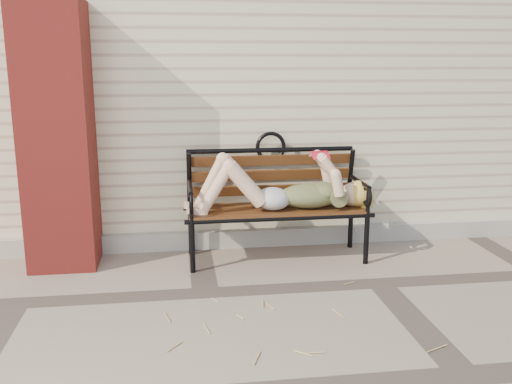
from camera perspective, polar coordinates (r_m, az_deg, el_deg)
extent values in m
plane|color=#7B685E|center=(4.24, 12.25, -8.90)|extent=(80.00, 80.00, 0.00)
cube|color=beige|center=(6.83, 4.04, 12.44)|extent=(8.00, 4.00, 3.00)
cube|color=#ACA69B|center=(5.09, 8.55, -4.15)|extent=(8.00, 0.10, 0.15)
cube|color=maroon|center=(4.55, -19.21, 5.20)|extent=(0.50, 0.50, 2.00)
cylinder|color=black|center=(4.31, -6.39, -5.41)|extent=(0.04, 0.04, 0.41)
cylinder|color=black|center=(4.70, -6.54, -3.84)|extent=(0.04, 0.04, 0.41)
cylinder|color=black|center=(4.55, 10.98, -4.59)|extent=(0.04, 0.04, 0.41)
cylinder|color=black|center=(4.92, 9.44, -3.18)|extent=(0.04, 0.04, 0.41)
cube|color=#502B14|center=(4.51, 2.09, -1.76)|extent=(1.39, 0.45, 0.03)
cylinder|color=black|center=(4.32, 2.56, -2.68)|extent=(1.46, 0.04, 0.04)
cylinder|color=black|center=(4.72, 1.65, -1.35)|extent=(1.46, 0.04, 0.04)
torus|color=black|center=(4.72, 1.48, 4.55)|extent=(0.25, 0.03, 0.25)
ellipsoid|color=#093041|center=(4.51, 5.36, -0.38)|extent=(0.49, 0.28, 0.19)
ellipsoid|color=#093041|center=(4.53, 6.72, 0.06)|extent=(0.24, 0.27, 0.15)
ellipsoid|color=silver|center=(4.46, 1.70, -0.68)|extent=(0.27, 0.31, 0.17)
sphere|color=beige|center=(4.61, 9.69, -0.23)|extent=(0.20, 0.20, 0.20)
ellipsoid|color=gold|center=(4.62, 10.23, -0.16)|extent=(0.23, 0.23, 0.21)
cube|color=#B5142E|center=(4.46, 6.37, 4.00)|extent=(0.13, 0.02, 0.02)
cube|color=#ECE7CD|center=(4.43, 6.49, 3.60)|extent=(0.13, 0.08, 0.05)
cube|color=#ECE7CD|center=(4.50, 6.25, 3.76)|extent=(0.13, 0.08, 0.05)
cube|color=#B5142E|center=(4.43, 6.50, 3.64)|extent=(0.14, 0.09, 0.05)
cube|color=#B5142E|center=(4.51, 6.24, 3.81)|extent=(0.14, 0.09, 0.05)
cylinder|color=tan|center=(3.41, -5.13, -14.15)|extent=(0.13, 0.05, 0.01)
cylinder|color=tan|center=(3.78, -0.91, -11.28)|extent=(0.04, 0.12, 0.01)
cylinder|color=tan|center=(3.89, 23.17, -11.65)|extent=(0.13, 0.02, 0.01)
cylinder|color=tan|center=(4.21, 15.80, -9.18)|extent=(0.08, 0.08, 0.01)
cylinder|color=tan|center=(3.64, 8.31, -12.47)|extent=(0.07, 0.10, 0.01)
cylinder|color=tan|center=(3.54, 9.13, -13.21)|extent=(0.04, 0.14, 0.01)
cylinder|color=tan|center=(3.34, -3.83, -14.81)|extent=(0.11, 0.11, 0.01)
cylinder|color=tan|center=(3.32, 21.44, -15.89)|extent=(0.02, 0.12, 0.01)
cylinder|color=tan|center=(4.35, 18.81, -8.68)|extent=(0.08, 0.06, 0.01)
cylinder|color=tan|center=(3.10, -9.78, -17.27)|extent=(0.05, 0.12, 0.01)
cylinder|color=tan|center=(3.54, 19.03, -13.83)|extent=(0.13, 0.09, 0.01)
cylinder|color=tan|center=(3.84, -9.22, -11.03)|extent=(0.11, 0.06, 0.01)
cylinder|color=tan|center=(4.33, 20.82, -8.93)|extent=(0.09, 0.02, 0.01)
cylinder|color=tan|center=(3.15, 9.04, -16.76)|extent=(0.13, 0.09, 0.01)
cylinder|color=tan|center=(3.95, 14.19, -10.61)|extent=(0.05, 0.09, 0.01)
cylinder|color=tan|center=(3.29, 10.47, -15.41)|extent=(0.01, 0.14, 0.01)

